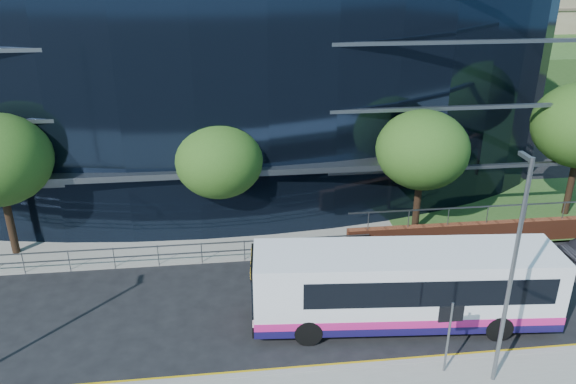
{
  "coord_description": "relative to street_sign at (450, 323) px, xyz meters",
  "views": [
    {
      "loc": [
        -2.69,
        -16.31,
        13.51
      ],
      "look_at": [
        0.19,
        8.0,
        3.04
      ],
      "focal_mm": 35.0,
      "sensor_mm": 36.0,
      "label": 1
    }
  ],
  "objects": [
    {
      "name": "kerb",
      "position": [
        -4.5,
        0.59,
        -2.07
      ],
      "size": [
        80.0,
        0.25,
        0.16
      ],
      "primitive_type": "cube",
      "color": "gray",
      "rests_on": "ground"
    },
    {
      "name": "tree_far_b",
      "position": [
        -7.5,
        11.09,
        2.06
      ],
      "size": [
        4.29,
        4.29,
        6.05
      ],
      "color": "black",
      "rests_on": "ground"
    },
    {
      "name": "tree_dist_e",
      "position": [
        19.5,
        41.59,
        2.39
      ],
      "size": [
        4.62,
        4.62,
        6.51
      ],
      "color": "black",
      "rests_on": "ground"
    },
    {
      "name": "tree_far_c",
      "position": [
        2.5,
        10.59,
        2.39
      ],
      "size": [
        4.62,
        4.62,
        6.51
      ],
      "color": "black",
      "rests_on": "ground"
    },
    {
      "name": "yellow_line_outer",
      "position": [
        -4.5,
        0.79,
        -2.14
      ],
      "size": [
        80.0,
        0.08,
        0.01
      ],
      "primitive_type": "cube",
      "color": "gold",
      "rests_on": "ground"
    },
    {
      "name": "far_forecourt",
      "position": [
        -10.5,
        12.59,
        -2.1
      ],
      "size": [
        50.0,
        8.0,
        0.1
      ],
      "primitive_type": "cube",
      "color": "gray",
      "rests_on": "ground"
    },
    {
      "name": "city_bus",
      "position": [
        -0.45,
        3.05,
        -0.47
      ],
      "size": [
        11.86,
        3.61,
        3.16
      ],
      "rotation": [
        0.0,
        0.0,
        -0.08
      ],
      "color": "white",
      "rests_on": "ground"
    },
    {
      "name": "streetlight_east",
      "position": [
        1.5,
        -0.59,
        2.29
      ],
      "size": [
        0.15,
        0.77,
        8.0
      ],
      "color": "slate",
      "rests_on": "pavement_near"
    },
    {
      "name": "glass_office",
      "position": [
        -8.5,
        22.44,
        5.85
      ],
      "size": [
        44.0,
        23.1,
        16.0
      ],
      "color": "black",
      "rests_on": "ground"
    },
    {
      "name": "guard_railings",
      "position": [
        -12.5,
        8.59,
        -1.33
      ],
      "size": [
        24.0,
        0.05,
        1.1
      ],
      "color": "slate",
      "rests_on": "ground"
    },
    {
      "name": "street_sign",
      "position": [
        0.0,
        0.0,
        0.0
      ],
      "size": [
        0.85,
        0.09,
        2.8
      ],
      "color": "slate",
      "rests_on": "pavement_near"
    },
    {
      "name": "ground",
      "position": [
        -4.5,
        1.59,
        -2.15
      ],
      "size": [
        200.0,
        200.0,
        0.0
      ],
      "primitive_type": "plane",
      "color": "black",
      "rests_on": "ground"
    },
    {
      "name": "yellow_line_inner",
      "position": [
        -4.5,
        0.94,
        -2.14
      ],
      "size": [
        80.0,
        0.08,
        0.01
      ],
      "primitive_type": "cube",
      "color": "gold",
      "rests_on": "ground"
    }
  ]
}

